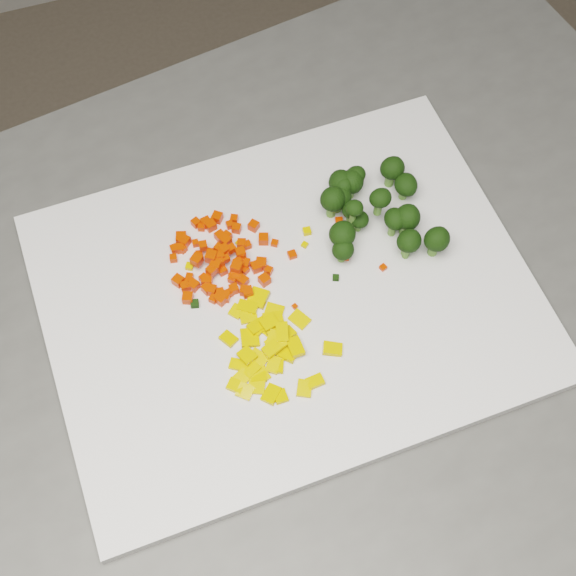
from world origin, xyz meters
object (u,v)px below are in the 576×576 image
object	(u,v)px
counter_block	(264,484)
pepper_pile	(271,347)
cutting_board	(288,296)
broccoli_pile	(378,215)
carrot_pile	(218,254)

from	to	relation	value
counter_block	pepper_pile	bearing A→B (deg)	-4.70
pepper_pile	cutting_board	bearing A→B (deg)	56.96
cutting_board	broccoli_pile	size ratio (longest dim) A/B	3.75
pepper_pile	counter_block	bearing A→B (deg)	175.30
counter_block	pepper_pile	xyz separation A→B (m)	(0.02, -0.00, 0.47)
cutting_board	carrot_pile	world-z (taller)	carrot_pile
pepper_pile	broccoli_pile	world-z (taller)	broccoli_pile
cutting_board	broccoli_pile	bearing A→B (deg)	20.38
cutting_board	broccoli_pile	world-z (taller)	broccoli_pile
pepper_pile	carrot_pile	bearing A→B (deg)	100.08
counter_block	broccoli_pile	xyz separation A→B (m)	(0.16, 0.09, 0.49)
carrot_pile	pepper_pile	size ratio (longest dim) A/B	0.86
carrot_pile	pepper_pile	bearing A→B (deg)	-79.92
pepper_pile	broccoli_pile	bearing A→B (deg)	33.21
carrot_pile	broccoli_pile	world-z (taller)	broccoli_pile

